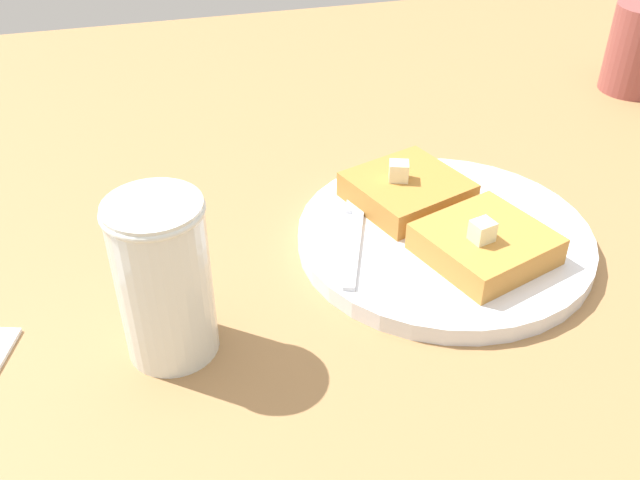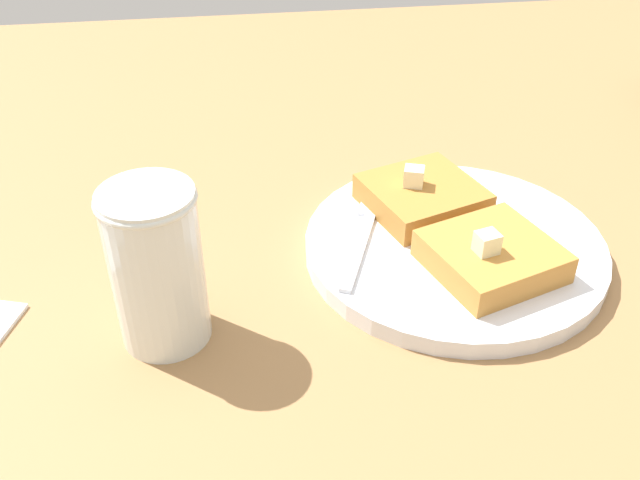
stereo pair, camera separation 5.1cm
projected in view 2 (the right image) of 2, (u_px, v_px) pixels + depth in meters
The scene contains 8 objects.
table_surface at pixel (398, 273), 57.12cm from camera, with size 122.34×122.34×2.90cm, color #986F44.
plate at pixel (452, 242), 56.65cm from camera, with size 23.54×23.54×1.43cm.
toast_slice_left at pixel (422, 196), 58.99cm from camera, with size 8.31×8.63×2.23cm, color #B07532.
toast_slice_middle at pixel (492, 256), 52.31cm from camera, with size 8.31×8.63×2.23cm, color #BD8037.
butter_pat_primary at pixel (414, 177), 57.90cm from camera, with size 1.58×1.42×1.58cm, color #F2EBC1.
butter_pat_secondary at pixel (487, 243), 50.44cm from camera, with size 1.58×1.42×1.58cm, color #F1F1C2.
fork at pixel (368, 222), 57.60cm from camera, with size 15.40×7.23×0.36cm.
syrup_jar at pixel (158, 273), 46.27cm from camera, with size 6.32×6.32×11.46cm.
Camera 2 is at (43.52, -12.44, 36.94)cm, focal length 40.00 mm.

